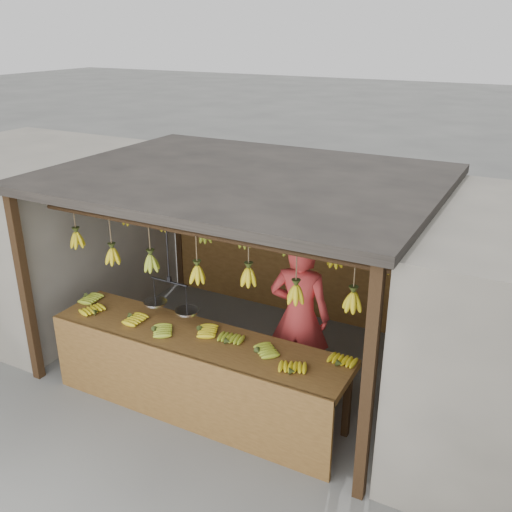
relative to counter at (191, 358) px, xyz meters
The scene contains 8 objects.
ground 1.42m from the counter, 91.75° to the left, with size 80.00×80.00×0.00m, color #5B5B57.
stall 2.00m from the counter, 91.38° to the left, with size 4.30×3.30×2.40m.
neighbor_left 3.86m from the counter, 161.37° to the left, with size 3.00×3.00×2.30m, color slate.
counter is the anchor object (origin of this frame).
hanging_bananas 1.53m from the counter, 91.33° to the left, with size 3.60×2.25×0.37m.
balance_scale 0.64m from the counter, 149.75° to the left, with size 0.67×0.25×0.91m.
vendor 1.28m from the counter, 50.42° to the left, with size 0.68×0.45×1.87m, color #BF3333.
bag_bundles 3.21m from the counter, 53.55° to the left, with size 0.08×0.26×1.21m.
Camera 1 is at (3.03, -5.42, 3.93)m, focal length 40.00 mm.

